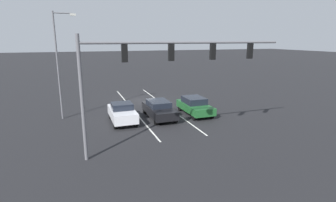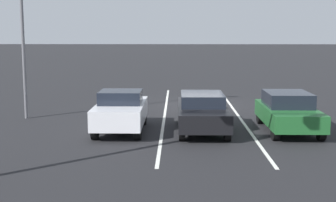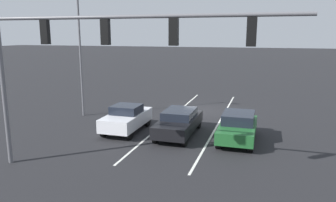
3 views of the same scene
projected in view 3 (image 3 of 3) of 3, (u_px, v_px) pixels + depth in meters
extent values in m
plane|color=black|center=(203.00, 110.00, 25.03)|extent=(240.00, 240.00, 0.00)
cube|color=silver|center=(220.00, 121.00, 21.81)|extent=(0.12, 17.83, 0.01)
cube|color=silver|center=(171.00, 117.00, 22.78)|extent=(0.12, 17.83, 0.01)
cube|color=#1E5928|center=(238.00, 129.00, 17.71)|extent=(1.88, 4.25, 0.63)
cube|color=black|center=(238.00, 118.00, 17.82)|extent=(1.65, 2.12, 0.54)
cube|color=red|center=(252.00, 118.00, 19.44)|extent=(0.24, 0.06, 0.12)
cube|color=red|center=(230.00, 116.00, 19.82)|extent=(0.24, 0.06, 0.12)
cylinder|color=black|center=(251.00, 145.00, 16.09)|extent=(0.22, 0.66, 0.66)
cylinder|color=black|center=(218.00, 142.00, 16.56)|extent=(0.22, 0.66, 0.66)
cylinder|color=black|center=(254.00, 128.00, 18.98)|extent=(0.22, 0.66, 0.66)
cylinder|color=black|center=(226.00, 126.00, 19.45)|extent=(0.22, 0.66, 0.66)
cube|color=black|center=(179.00, 124.00, 18.71)|extent=(1.86, 4.67, 0.66)
cube|color=black|center=(180.00, 114.00, 18.75)|extent=(1.64, 2.28, 0.45)
cube|color=red|center=(198.00, 113.00, 20.64)|extent=(0.24, 0.06, 0.12)
cube|color=red|center=(178.00, 111.00, 21.02)|extent=(0.24, 0.06, 0.12)
cylinder|color=black|center=(185.00, 140.00, 16.91)|extent=(0.22, 0.67, 0.67)
cylinder|color=black|center=(156.00, 137.00, 17.37)|extent=(0.22, 0.67, 0.67)
cylinder|color=black|center=(199.00, 123.00, 20.19)|extent=(0.22, 0.67, 0.67)
cylinder|color=black|center=(174.00, 121.00, 20.65)|extent=(0.22, 0.67, 0.67)
cube|color=silver|center=(127.00, 119.00, 19.41)|extent=(1.81, 4.01, 0.74)
cube|color=black|center=(126.00, 109.00, 19.28)|extent=(1.59, 1.53, 0.49)
cube|color=red|center=(148.00, 110.00, 21.03)|extent=(0.24, 0.06, 0.12)
cube|color=red|center=(130.00, 109.00, 21.39)|extent=(0.24, 0.06, 0.12)
cylinder|color=black|center=(129.00, 133.00, 17.96)|extent=(0.22, 0.72, 0.72)
cylinder|color=black|center=(104.00, 131.00, 18.40)|extent=(0.22, 0.72, 0.72)
cylinder|color=black|center=(147.00, 121.00, 20.57)|extent=(0.22, 0.72, 0.72)
cylinder|color=black|center=(125.00, 119.00, 21.01)|extent=(0.22, 0.72, 0.72)
cylinder|color=slate|center=(4.00, 88.00, 14.13)|extent=(0.20, 0.20, 6.79)
cylinder|color=slate|center=(133.00, 17.00, 11.80)|extent=(12.23, 0.14, 0.14)
cube|color=black|center=(252.00, 32.00, 10.71)|extent=(0.32, 0.22, 0.95)
sphere|color=#4C0C0C|center=(252.00, 23.00, 10.81)|extent=(0.20, 0.20, 0.20)
sphere|color=#4C420C|center=(252.00, 32.00, 10.86)|extent=(0.20, 0.20, 0.20)
sphere|color=#19D83F|center=(251.00, 41.00, 10.92)|extent=(0.20, 0.20, 0.20)
cube|color=black|center=(174.00, 32.00, 11.47)|extent=(0.32, 0.22, 0.95)
sphere|color=#4C0C0C|center=(175.00, 24.00, 11.56)|extent=(0.20, 0.20, 0.20)
sphere|color=#4C420C|center=(175.00, 32.00, 11.62)|extent=(0.20, 0.20, 0.20)
sphere|color=#19D83F|center=(175.00, 40.00, 11.68)|extent=(0.20, 0.20, 0.20)
cube|color=black|center=(105.00, 32.00, 12.23)|extent=(0.32, 0.22, 0.95)
sphere|color=#4C0C0C|center=(107.00, 24.00, 12.32)|extent=(0.20, 0.20, 0.20)
sphere|color=#4C420C|center=(107.00, 32.00, 12.38)|extent=(0.20, 0.20, 0.20)
sphere|color=#19D83F|center=(108.00, 40.00, 12.44)|extent=(0.20, 0.20, 0.20)
cube|color=black|center=(45.00, 32.00, 12.99)|extent=(0.32, 0.22, 0.95)
sphere|color=#4C0C0C|center=(47.00, 25.00, 13.08)|extent=(0.20, 0.20, 0.20)
sphere|color=#4C420C|center=(48.00, 32.00, 13.14)|extent=(0.20, 0.20, 0.20)
sphere|color=#19D83F|center=(48.00, 39.00, 13.20)|extent=(0.20, 0.20, 0.20)
cylinder|color=slate|center=(80.00, 55.00, 22.50)|extent=(0.14, 0.14, 8.62)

